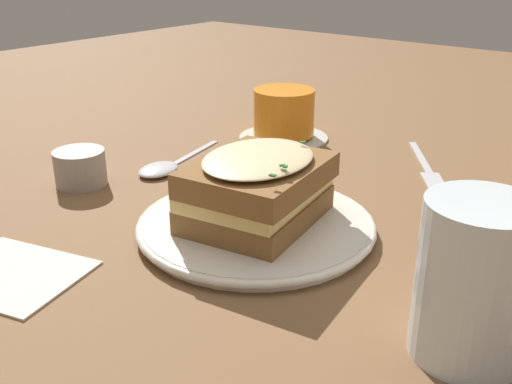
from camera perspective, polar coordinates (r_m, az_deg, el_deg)
name	(u,v)px	position (r m, az deg, el deg)	size (l,w,h in m)	color
ground_plane	(284,239)	(0.57, 2.70, -4.50)	(2.40, 2.40, 0.00)	brown
dinner_plate	(256,225)	(0.58, 0.00, -3.18)	(0.23, 0.23, 0.01)	silver
sandwich	(257,188)	(0.56, 0.10, 0.37)	(0.13, 0.15, 0.07)	brown
teacup_with_saucer	(284,116)	(0.85, 2.67, 7.28)	(0.13, 0.13, 0.07)	silver
water_glass	(474,281)	(0.42, 20.08, -7.97)	(0.08, 0.08, 0.11)	silver
fork	(429,173)	(0.76, 16.19, 1.79)	(0.12, 0.17, 0.00)	silver
spoon	(163,167)	(0.74, -8.86, 2.34)	(0.06, 0.17, 0.01)	silver
napkin	(11,273)	(0.55, -22.28, -7.17)	(0.12, 0.10, 0.00)	silver
condiment_pot	(80,168)	(0.72, -16.40, 2.22)	(0.06, 0.06, 0.04)	gray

